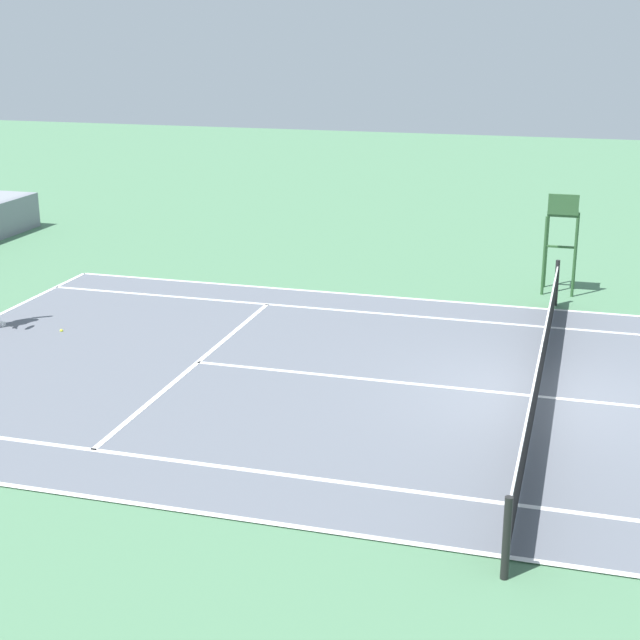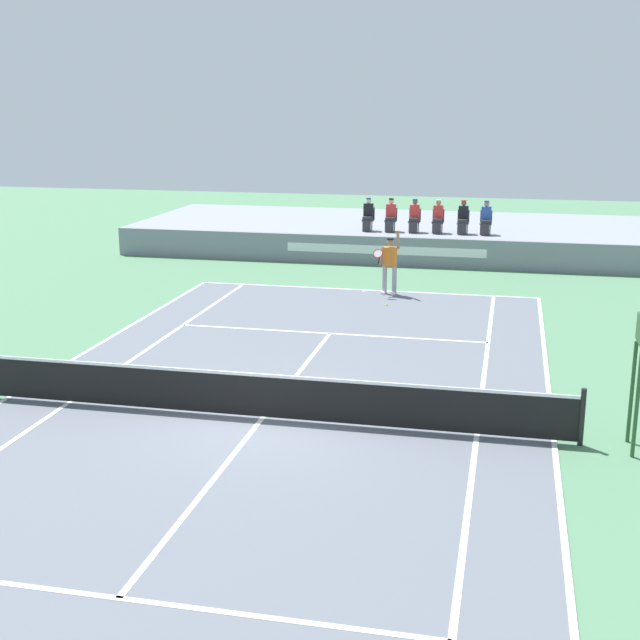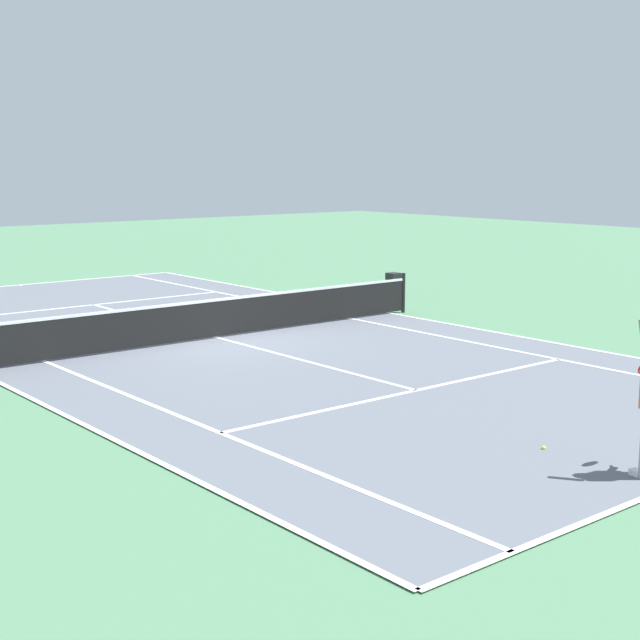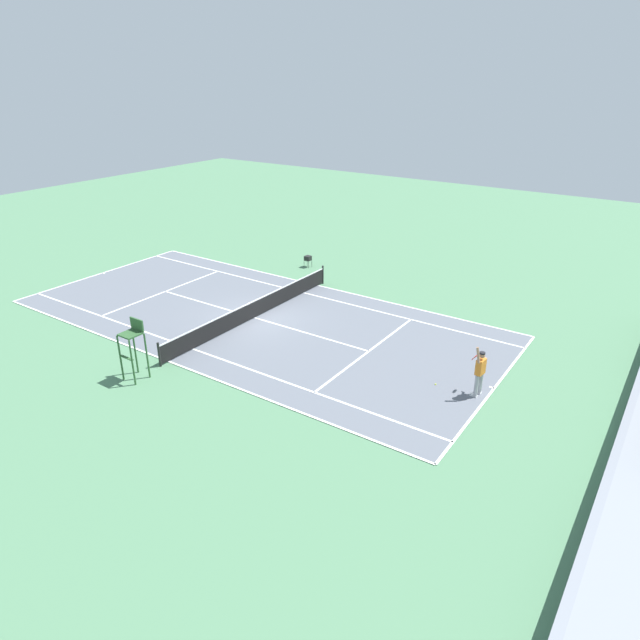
# 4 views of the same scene
# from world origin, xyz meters

# --- Properties ---
(ground_plane) EXTENTS (80.00, 80.00, 0.00)m
(ground_plane) POSITION_xyz_m (0.00, 0.00, 0.00)
(ground_plane) COLOR #4C7A56
(court) EXTENTS (11.08, 23.88, 0.03)m
(court) POSITION_xyz_m (0.00, 0.00, 0.01)
(court) COLOR slate
(court) RESTS_ON ground
(net) EXTENTS (11.98, 0.10, 1.07)m
(net) POSITION_xyz_m (0.00, 0.00, 0.52)
(net) COLOR black
(net) RESTS_ON ground
(barrier_wall) EXTENTS (21.25, 0.25, 1.08)m
(barrier_wall) POSITION_xyz_m (0.00, 16.42, 0.54)
(barrier_wall) COLOR gray
(barrier_wall) RESTS_ON ground
(tennis_player) EXTENTS (0.80, 0.62, 2.08)m
(tennis_player) POSITION_xyz_m (0.84, 11.50, 0.99)
(tennis_player) COLOR #9E9EA3
(tennis_player) RESTS_ON ground
(tennis_ball) EXTENTS (0.07, 0.07, 0.07)m
(tennis_ball) POSITION_xyz_m (1.00, 9.93, 0.03)
(tennis_ball) COLOR #D1E533
(tennis_ball) RESTS_ON ground
(umpire_chair) EXTENTS (0.77, 0.77, 2.44)m
(umpire_chair) POSITION_xyz_m (7.07, 0.00, 1.56)
(umpire_chair) COLOR #2D562D
(umpire_chair) RESTS_ON ground
(ball_hopper) EXTENTS (0.36, 0.36, 0.70)m
(ball_hopper) POSITION_xyz_m (-7.91, -2.43, 0.57)
(ball_hopper) COLOR black
(ball_hopper) RESTS_ON ground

